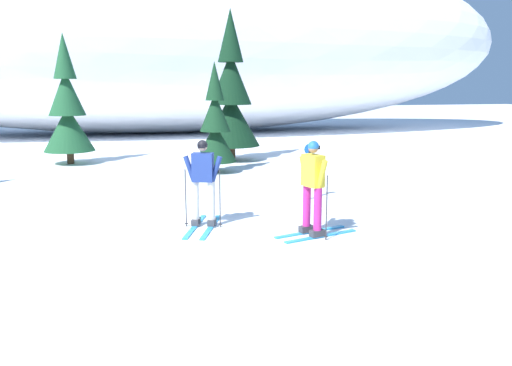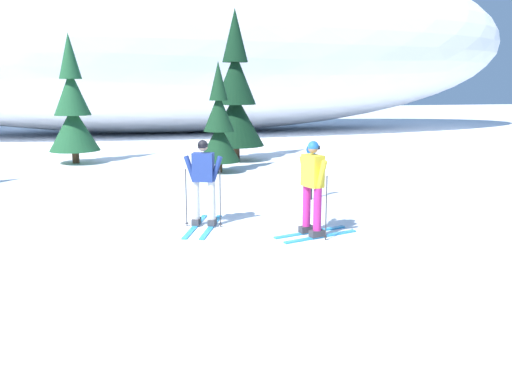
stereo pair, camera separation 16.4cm
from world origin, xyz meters
name	(u,v)px [view 1 (the left image)]	position (x,y,z in m)	size (l,w,h in m)	color
ground_plane	(199,239)	(0.00, 0.00, 0.00)	(120.00, 120.00, 0.00)	white
skier_navy_jacket	(203,182)	(0.25, 0.88, 0.91)	(1.05, 1.80, 1.75)	#2893CC
skier_yellow_jacket	(313,186)	(2.10, -0.33, 0.95)	(1.67, 0.85, 1.80)	#2893CC
pine_tree_center_left	(67,110)	(-2.93, 10.63, 1.95)	(1.80, 1.80, 4.65)	#47301E
pine_tree_center_right	(215,127)	(1.80, 7.31, 1.49)	(1.38, 1.38, 3.57)	#47301E
pine_tree_far_right	(231,98)	(2.93, 9.90, 2.34)	(2.16, 2.16, 5.60)	#47301E
snow_ridge_background	(166,36)	(2.02, 22.93, 5.74)	(44.96, 14.47, 11.47)	white
trail_marker_post	(309,168)	(3.22, 2.64, 0.80)	(0.28, 0.07, 1.40)	black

